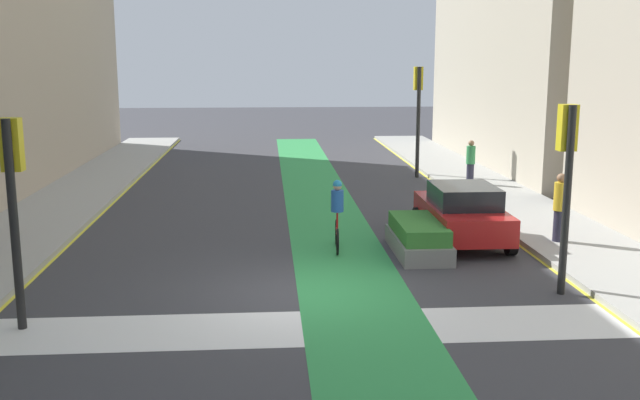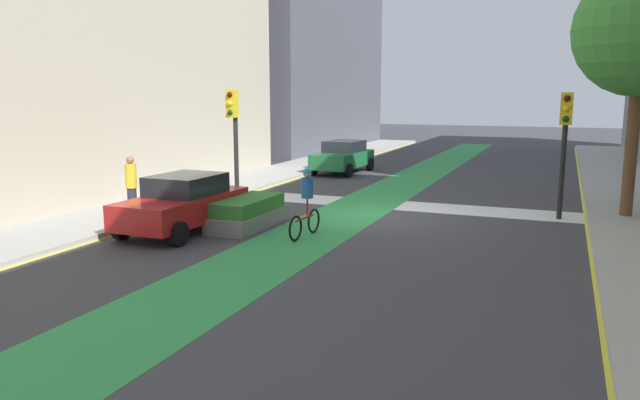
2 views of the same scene
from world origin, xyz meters
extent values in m
plane|color=#38383D|center=(0.00, 0.00, 0.00)|extent=(120.00, 120.00, 0.00)
cube|color=#2D8C47|center=(1.12, 0.00, 0.00)|extent=(2.40, 60.00, 0.01)
cube|color=silver|center=(0.00, -2.00, 0.00)|extent=(12.00, 1.80, 0.01)
cube|color=yellow|center=(-6.00, 0.00, 0.01)|extent=(0.16, 60.00, 0.01)
cube|color=#9E9E99|center=(7.50, 0.00, 0.07)|extent=(3.00, 60.00, 0.15)
cube|color=yellow|center=(6.00, 0.00, 0.01)|extent=(0.16, 60.00, 0.01)
cube|color=#4C4C56|center=(12.35, -21.28, 8.96)|extent=(6.69, 17.45, 17.91)
cylinder|color=black|center=(5.46, -0.40, 1.98)|extent=(0.16, 0.16, 3.96)
cube|color=gold|center=(5.46, -0.20, 3.48)|extent=(0.35, 0.28, 0.95)
sphere|color=#3F0A0A|center=(5.46, -0.06, 3.78)|extent=(0.20, 0.20, 0.20)
sphere|color=yellow|center=(5.46, -0.06, 3.48)|extent=(0.20, 0.20, 0.20)
sphere|color=#0C3814|center=(5.46, -0.06, 3.18)|extent=(0.20, 0.20, 0.20)
cylinder|color=black|center=(-5.20, -1.63, 1.92)|extent=(0.16, 0.16, 3.84)
cube|color=gold|center=(-5.20, -1.43, 3.37)|extent=(0.35, 0.28, 0.95)
sphere|color=#3F0A0A|center=(-5.20, -1.29, 3.67)|extent=(0.20, 0.20, 0.20)
sphere|color=yellow|center=(-5.20, -1.29, 3.37)|extent=(0.20, 0.20, 0.20)
sphere|color=#0C3814|center=(-5.20, -1.29, 3.07)|extent=(0.20, 0.20, 0.20)
cube|color=#196033|center=(4.82, -9.57, 0.67)|extent=(1.95, 4.26, 0.70)
cube|color=black|center=(4.81, -9.77, 1.29)|extent=(1.67, 2.06, 0.55)
cylinder|color=black|center=(3.98, -8.07, 0.32)|extent=(0.24, 0.65, 0.64)
cylinder|color=black|center=(5.78, -8.13, 0.32)|extent=(0.24, 0.65, 0.64)
cylinder|color=black|center=(3.87, -11.00, 0.32)|extent=(0.24, 0.65, 0.64)
cylinder|color=black|center=(5.67, -11.07, 0.32)|extent=(0.24, 0.65, 0.64)
cube|color=#A51919|center=(4.54, 4.18, 0.67)|extent=(1.84, 4.22, 0.70)
cube|color=black|center=(4.53, 3.98, 1.29)|extent=(1.62, 2.02, 0.55)
cylinder|color=black|center=(3.65, 5.66, 0.32)|extent=(0.23, 0.64, 0.64)
cylinder|color=black|center=(5.45, 5.64, 0.32)|extent=(0.23, 0.64, 0.64)
cylinder|color=black|center=(3.62, 2.72, 0.32)|extent=(0.23, 0.64, 0.64)
cylinder|color=black|center=(5.42, 2.70, 0.32)|extent=(0.23, 0.64, 0.64)
torus|color=black|center=(1.14, 4.06, 0.34)|extent=(0.11, 0.68, 0.68)
torus|color=black|center=(1.06, 3.01, 0.34)|extent=(0.11, 0.68, 0.68)
cylinder|color=red|center=(1.10, 3.54, 0.52)|extent=(0.13, 0.95, 0.06)
cylinder|color=red|center=(1.09, 3.39, 0.79)|extent=(0.05, 0.05, 0.50)
cylinder|color=#2659B2|center=(1.09, 3.39, 1.31)|extent=(0.32, 0.32, 0.55)
sphere|color=tan|center=(1.09, 3.39, 1.70)|extent=(0.22, 0.22, 0.22)
sphere|color=#268CCC|center=(1.09, 3.39, 1.74)|extent=(0.23, 0.23, 0.23)
cylinder|color=#262638|center=(6.93, 3.41, 0.56)|extent=(0.28, 0.28, 0.83)
cylinder|color=gold|center=(6.93, 3.41, 1.35)|extent=(0.34, 0.34, 0.74)
sphere|color=#8C6647|center=(6.93, 3.41, 1.83)|extent=(0.24, 0.24, 0.24)
cylinder|color=brown|center=(-7.08, -2.19, 2.22)|extent=(0.36, 0.36, 4.14)
cube|color=slate|center=(3.12, 3.03, 0.23)|extent=(1.23, 2.87, 0.45)
cube|color=#33722D|center=(3.12, 3.03, 0.65)|extent=(1.11, 2.58, 0.40)
camera|label=1|loc=(-0.68, -14.64, 4.86)|focal=40.80mm
camera|label=2|loc=(-5.20, 17.85, 3.75)|focal=33.47mm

